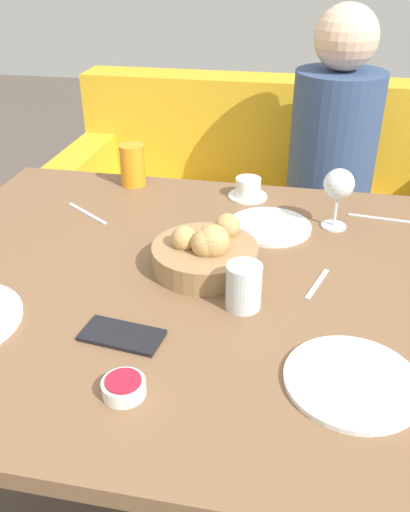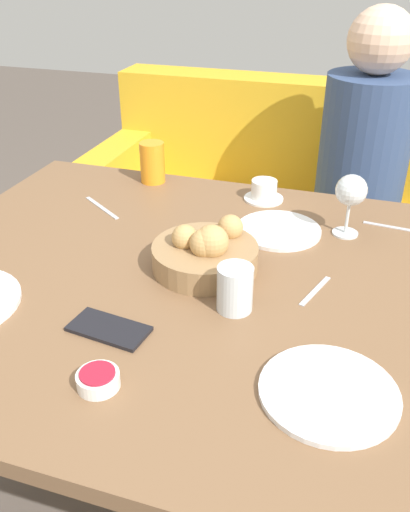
{
  "view_description": "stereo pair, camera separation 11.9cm",
  "coord_description": "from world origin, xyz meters",
  "px_view_note": "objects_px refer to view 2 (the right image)",
  "views": [
    {
      "loc": [
        0.24,
        -0.97,
        1.36
      ],
      "look_at": [
        0.05,
        0.04,
        0.75
      ],
      "focal_mm": 38.0,
      "sensor_mm": 36.0,
      "label": 1
    },
    {
      "loc": [
        0.36,
        -0.94,
        1.36
      ],
      "look_at": [
        0.05,
        0.04,
        0.75
      ],
      "focal_mm": 38.0,
      "sensor_mm": 36.0,
      "label": 2
    }
  ],
  "objects_px": {
    "coffee_cup": "(264,191)",
    "plate_far_center": "(279,230)",
    "fork_silver": "(398,228)",
    "couch": "(293,224)",
    "cell_phone": "(109,329)",
    "bread_basket": "(206,252)",
    "water_tumbler": "(235,289)",
    "seated_person": "(356,202)",
    "knife_silver": "(102,208)",
    "juice_glass": "(152,162)",
    "jam_bowl_berry": "(98,379)",
    "spoon_coffee": "(315,291)",
    "wine_glass": "(351,192)",
    "plate_near_right": "(329,392)"
  },
  "relations": [
    {
      "from": "coffee_cup",
      "to": "plate_far_center",
      "type": "bearing_deg",
      "value": -66.68
    },
    {
      "from": "coffee_cup",
      "to": "fork_silver",
      "type": "xyz_separation_m",
      "value": [
        0.36,
        -0.07,
        -0.02
      ]
    },
    {
      "from": "couch",
      "to": "cell_phone",
      "type": "xyz_separation_m",
      "value": [
        -0.15,
        -1.37,
        0.42
      ]
    },
    {
      "from": "bread_basket",
      "to": "water_tumbler",
      "type": "bearing_deg",
      "value": -52.32
    },
    {
      "from": "fork_silver",
      "to": "cell_phone",
      "type": "distance_m",
      "value": 0.79
    },
    {
      "from": "seated_person",
      "to": "knife_silver",
      "type": "relative_size",
      "value": 8.11
    },
    {
      "from": "seated_person",
      "to": "plate_far_center",
      "type": "bearing_deg",
      "value": -102.96
    },
    {
      "from": "couch",
      "to": "juice_glass",
      "type": "relative_size",
      "value": 13.59
    },
    {
      "from": "plate_far_center",
      "to": "water_tumbler",
      "type": "relative_size",
      "value": 2.24
    },
    {
      "from": "seated_person",
      "to": "jam_bowl_berry",
      "type": "distance_m",
      "value": 1.41
    },
    {
      "from": "knife_silver",
      "to": "cell_phone",
      "type": "xyz_separation_m",
      "value": [
        0.26,
        -0.48,
        0.0
      ]
    },
    {
      "from": "seated_person",
      "to": "spoon_coffee",
      "type": "bearing_deg",
      "value": -92.44
    },
    {
      "from": "fork_silver",
      "to": "juice_glass",
      "type": "bearing_deg",
      "value": 171.94
    },
    {
      "from": "couch",
      "to": "water_tumbler",
      "type": "distance_m",
      "value": 1.31
    },
    {
      "from": "fork_silver",
      "to": "knife_silver",
      "type": "height_order",
      "value": "same"
    },
    {
      "from": "coffee_cup",
      "to": "spoon_coffee",
      "type": "relative_size",
      "value": 0.88
    },
    {
      "from": "wine_glass",
      "to": "cell_phone",
      "type": "distance_m",
      "value": 0.66
    },
    {
      "from": "bread_basket",
      "to": "water_tumbler",
      "type": "relative_size",
      "value": 2.48
    },
    {
      "from": "plate_far_center",
      "to": "spoon_coffee",
      "type": "height_order",
      "value": "plate_far_center"
    },
    {
      "from": "couch",
      "to": "water_tumbler",
      "type": "relative_size",
      "value": 17.39
    },
    {
      "from": "plate_near_right",
      "to": "wine_glass",
      "type": "height_order",
      "value": "wine_glass"
    },
    {
      "from": "seated_person",
      "to": "cell_phone",
      "type": "bearing_deg",
      "value": -107.9
    },
    {
      "from": "bread_basket",
      "to": "juice_glass",
      "type": "distance_m",
      "value": 0.53
    },
    {
      "from": "water_tumbler",
      "to": "plate_far_center",
      "type": "bearing_deg",
      "value": 86.71
    },
    {
      "from": "cell_phone",
      "to": "plate_near_right",
      "type": "bearing_deg",
      "value": -5.84
    },
    {
      "from": "couch",
      "to": "wine_glass",
      "type": "height_order",
      "value": "wine_glass"
    },
    {
      "from": "plate_near_right",
      "to": "cell_phone",
      "type": "distance_m",
      "value": 0.41
    },
    {
      "from": "bread_basket",
      "to": "coffee_cup",
      "type": "height_order",
      "value": "bread_basket"
    },
    {
      "from": "bread_basket",
      "to": "plate_near_right",
      "type": "distance_m",
      "value": 0.44
    },
    {
      "from": "plate_far_center",
      "to": "juice_glass",
      "type": "relative_size",
      "value": 1.75
    },
    {
      "from": "coffee_cup",
      "to": "jam_bowl_berry",
      "type": "bearing_deg",
      "value": -96.84
    },
    {
      "from": "plate_near_right",
      "to": "jam_bowl_berry",
      "type": "bearing_deg",
      "value": -165.2
    },
    {
      "from": "plate_far_center",
      "to": "knife_silver",
      "type": "relative_size",
      "value": 1.44
    },
    {
      "from": "coffee_cup",
      "to": "knife_silver",
      "type": "relative_size",
      "value": 0.76
    },
    {
      "from": "plate_near_right",
      "to": "juice_glass",
      "type": "height_order",
      "value": "juice_glass"
    },
    {
      "from": "bread_basket",
      "to": "jam_bowl_berry",
      "type": "distance_m",
      "value": 0.41
    },
    {
      "from": "juice_glass",
      "to": "jam_bowl_berry",
      "type": "height_order",
      "value": "juice_glass"
    },
    {
      "from": "coffee_cup",
      "to": "jam_bowl_berry",
      "type": "xyz_separation_m",
      "value": [
        -0.1,
        -0.81,
        -0.01
      ]
    },
    {
      "from": "juice_glass",
      "to": "water_tumbler",
      "type": "xyz_separation_m",
      "value": [
        0.41,
        -0.56,
        -0.01
      ]
    },
    {
      "from": "plate_far_center",
      "to": "fork_silver",
      "type": "distance_m",
      "value": 0.31
    },
    {
      "from": "spoon_coffee",
      "to": "juice_glass",
      "type": "bearing_deg",
      "value": 140.68
    },
    {
      "from": "seated_person",
      "to": "knife_silver",
      "type": "xyz_separation_m",
      "value": [
        -0.65,
        -0.73,
        0.21
      ]
    },
    {
      "from": "jam_bowl_berry",
      "to": "knife_silver",
      "type": "distance_m",
      "value": 0.69
    },
    {
      "from": "coffee_cup",
      "to": "fork_silver",
      "type": "height_order",
      "value": "coffee_cup"
    },
    {
      "from": "juice_glass",
      "to": "spoon_coffee",
      "type": "relative_size",
      "value": 0.96
    },
    {
      "from": "plate_near_right",
      "to": "plate_far_center",
      "type": "relative_size",
      "value": 1.07
    },
    {
      "from": "plate_near_right",
      "to": "wine_glass",
      "type": "relative_size",
      "value": 1.45
    },
    {
      "from": "wine_glass",
      "to": "fork_silver",
      "type": "height_order",
      "value": "wine_glass"
    },
    {
      "from": "plate_near_right",
      "to": "water_tumbler",
      "type": "height_order",
      "value": "water_tumbler"
    },
    {
      "from": "seated_person",
      "to": "fork_silver",
      "type": "bearing_deg",
      "value": -78.95
    }
  ]
}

